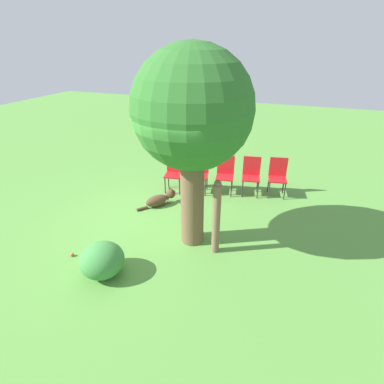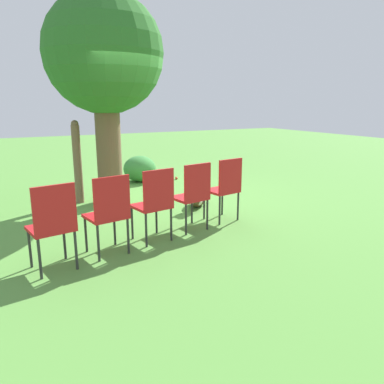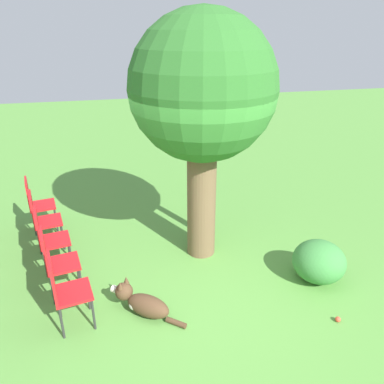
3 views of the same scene
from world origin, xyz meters
name	(u,v)px [view 1 (image 1 of 3)]	position (x,y,z in m)	size (l,w,h in m)	color
ground_plane	(160,227)	(0.00, 0.00, 0.00)	(30.00, 30.00, 0.00)	#56933D
oak_tree	(192,113)	(0.19, 0.81, 2.52)	(2.03, 2.03, 3.60)	brown
dog	(161,199)	(-0.90, -0.39, 0.15)	(0.88, 0.76, 0.42)	#513823
fence_post	(216,217)	(0.38, 1.34, 0.75)	(0.15, 0.15, 1.48)	brown
red_chair_0	(174,170)	(-1.79, -0.40, 0.56)	(0.49, 0.51, 0.97)	red
red_chair_1	(200,171)	(-1.95, 0.24, 0.56)	(0.49, 0.51, 0.97)	red
red_chair_2	(225,172)	(-2.11, 0.88, 0.56)	(0.49, 0.51, 0.97)	red
red_chair_3	(251,173)	(-2.27, 1.52, 0.56)	(0.49, 0.51, 0.97)	red
red_chair_4	(278,174)	(-2.43, 2.17, 0.56)	(0.49, 0.51, 0.97)	red
tennis_ball	(72,255)	(1.43, -1.12, 0.03)	(0.07, 0.07, 0.07)	#E54C33
low_shrub	(102,260)	(1.63, -0.28, 0.30)	(0.74, 0.74, 0.59)	#3D843D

